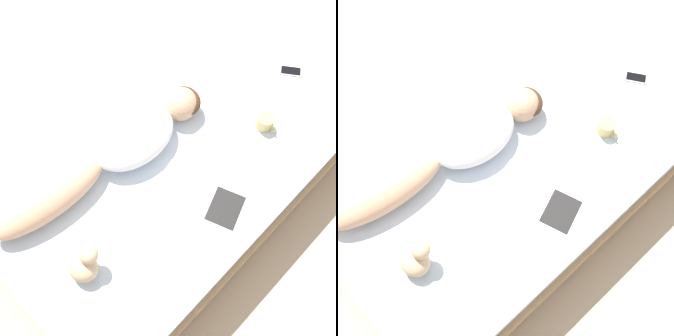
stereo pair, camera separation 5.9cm
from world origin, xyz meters
The scene contains 7 objects.
ground_plane centered at (0.00, 0.00, 0.00)m, with size 12.00×12.00×0.00m, color #B7A88E.
bed centered at (0.00, 0.00, 0.23)m, with size 1.52×2.22×0.48m.
person centered at (-0.12, -0.25, 0.57)m, with size 0.41×1.34×0.19m.
open_magazine centered at (0.40, -0.06, 0.48)m, with size 0.56×0.44×0.01m.
coffee_mug centered at (0.34, 0.50, 0.52)m, with size 0.13×0.09×0.09m.
cell_phone centered at (0.22, 0.89, 0.48)m, with size 0.15×0.13×0.01m.
plush_toy centered at (0.22, -0.73, 0.56)m, with size 0.16×0.17×0.21m.
Camera 2 is at (0.85, -0.72, 2.82)m, focal length 50.00 mm.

